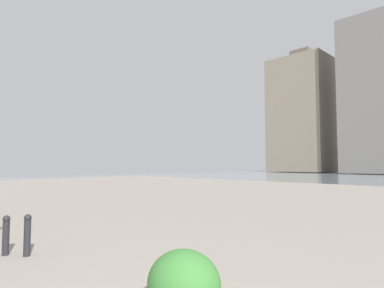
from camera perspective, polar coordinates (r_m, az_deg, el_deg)
name	(u,v)px	position (r m, az deg, el deg)	size (l,w,h in m)	color
building_highrise	(305,115)	(76.21, 19.50, 4.86)	(12.34, 13.09, 27.21)	gray
bollard_near	(27,234)	(6.80, -27.36, -14.13)	(0.13, 0.13, 0.76)	#232328
bollard_mid	(6,234)	(7.06, -30.31, -13.77)	(0.13, 0.13, 0.73)	#232328
shrub_wide	(184,284)	(3.85, -1.47, -23.67)	(0.86, 0.78, 0.73)	#387533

